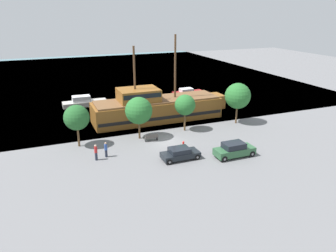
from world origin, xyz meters
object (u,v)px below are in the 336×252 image
object	(u,v)px
parked_car_curb_front	(180,154)
pedestrian_walking_near	(106,150)
pedestrian_walking_far	(96,152)
parked_car_curb_mid	(234,150)
pirate_ship	(156,107)
moored_boat_outer	(84,102)
fire_hydrant	(183,144)
bench_promenade_east	(151,138)
moored_boat_dockside	(188,94)

from	to	relation	value
parked_car_curb_front	pedestrian_walking_near	xyz separation A→B (m)	(-7.14, 3.45, 0.22)
pedestrian_walking_far	parked_car_curb_mid	bearing A→B (deg)	-18.41
pirate_ship	pedestrian_walking_far	world-z (taller)	pirate_ship
moored_boat_outer	parked_car_curb_mid	world-z (taller)	moored_boat_outer
parked_car_curb_front	fire_hydrant	xyz separation A→B (m)	(1.61, 2.70, -0.23)
parked_car_curb_mid	bench_promenade_east	xyz separation A→B (m)	(-6.78, 7.52, -0.36)
moored_boat_dockside	bench_promenade_east	world-z (taller)	moored_boat_dockside
bench_promenade_east	pirate_ship	bearing A→B (deg)	66.04
moored_boat_outer	parked_car_curb_mid	bearing A→B (deg)	-65.25
parked_car_curb_front	bench_promenade_east	distance (m)	6.07
moored_boat_dockside	moored_boat_outer	bearing A→B (deg)	176.75
pirate_ship	pedestrian_walking_near	size ratio (longest dim) A/B	11.54
moored_boat_dockside	fire_hydrant	distance (m)	23.28
fire_hydrant	pedestrian_walking_near	bearing A→B (deg)	175.06
bench_promenade_east	pedestrian_walking_far	world-z (taller)	pedestrian_walking_far
fire_hydrant	pirate_ship	bearing A→B (deg)	86.87
fire_hydrant	moored_boat_dockside	bearing A→B (deg)	63.48
parked_car_curb_front	moored_boat_dockside	bearing A→B (deg)	62.97
pedestrian_walking_near	parked_car_curb_front	bearing A→B (deg)	-25.82
moored_boat_outer	pedestrian_walking_far	bearing A→B (deg)	-94.97
parked_car_curb_mid	fire_hydrant	xyz separation A→B (m)	(-4.05, 4.26, -0.38)
pedestrian_walking_near	pirate_ship	bearing A→B (deg)	46.93
moored_boat_outer	fire_hydrant	bearing A→B (deg)	-69.90
fire_hydrant	pedestrian_walking_far	size ratio (longest dim) A/B	0.43
moored_boat_dockside	pedestrian_walking_near	size ratio (longest dim) A/B	3.34
pedestrian_walking_far	pedestrian_walking_near	bearing A→B (deg)	18.85
parked_car_curb_front	pirate_ship	bearing A→B (deg)	80.72
parked_car_curb_front	moored_boat_outer	bearing A→B (deg)	104.59
pedestrian_walking_near	moored_boat_outer	bearing A→B (deg)	87.98
moored_boat_dockside	fire_hydrant	size ratio (longest dim) A/B	7.40
moored_boat_outer	parked_car_curb_front	size ratio (longest dim) A/B	1.76
parked_car_curb_front	pedestrian_walking_near	bearing A→B (deg)	154.18
parked_car_curb_mid	fire_hydrant	bearing A→B (deg)	133.50
parked_car_curb_mid	fire_hydrant	world-z (taller)	parked_car_curb_mid
fire_hydrant	bench_promenade_east	xyz separation A→B (m)	(-2.74, 3.26, 0.02)
pirate_ship	moored_boat_outer	world-z (taller)	pirate_ship
parked_car_curb_front	bench_promenade_east	bearing A→B (deg)	100.72
moored_boat_outer	parked_car_curb_front	xyz separation A→B (m)	(6.40, -24.58, 0.02)
moored_boat_dockside	parked_car_curb_front	size ratio (longest dim) A/B	1.40
pirate_ship	pedestrian_walking_far	size ratio (longest dim) A/B	11.12
parked_car_curb_mid	bench_promenade_east	bearing A→B (deg)	132.05
bench_promenade_east	parked_car_curb_mid	bearing A→B (deg)	-47.95
moored_boat_dockside	pedestrian_walking_far	bearing A→B (deg)	-134.73
moored_boat_dockside	moored_boat_outer	distance (m)	18.43
fire_hydrant	moored_boat_outer	bearing A→B (deg)	110.10
moored_boat_dockside	parked_car_curb_front	xyz separation A→B (m)	(-12.01, -23.53, 0.02)
fire_hydrant	pedestrian_walking_near	world-z (taller)	pedestrian_walking_near
pirate_ship	parked_car_curb_front	size ratio (longest dim) A/B	4.86
bench_promenade_east	pedestrian_walking_far	distance (m)	7.71
bench_promenade_east	pedestrian_walking_near	world-z (taller)	pedestrian_walking_near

